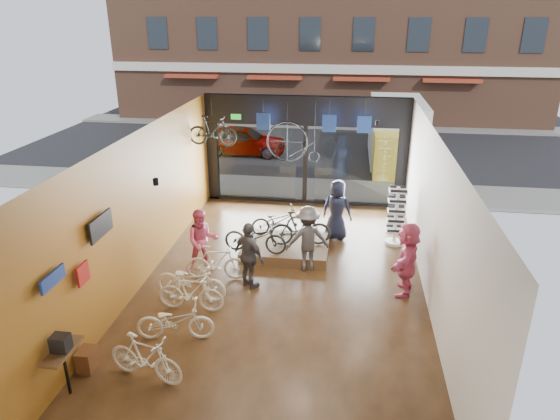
% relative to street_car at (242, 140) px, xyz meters
% --- Properties ---
extents(ground_plane, '(7.00, 12.00, 0.04)m').
position_rel_street_car_xyz_m(ground_plane, '(3.55, -12.00, -0.72)').
color(ground_plane, black).
rests_on(ground_plane, ground).
extents(ceiling, '(7.00, 12.00, 0.04)m').
position_rel_street_car_xyz_m(ceiling, '(3.55, -12.00, 3.12)').
color(ceiling, black).
rests_on(ceiling, ground).
extents(wall_left, '(0.04, 12.00, 3.80)m').
position_rel_street_car_xyz_m(wall_left, '(0.03, -12.00, 1.20)').
color(wall_left, '#986022').
rests_on(wall_left, ground).
extents(wall_right, '(0.04, 12.00, 3.80)m').
position_rel_street_car_xyz_m(wall_right, '(7.07, -12.00, 1.20)').
color(wall_right, beige).
rests_on(wall_right, ground).
extents(wall_back, '(7.00, 0.04, 3.80)m').
position_rel_street_car_xyz_m(wall_back, '(3.55, -18.02, 1.20)').
color(wall_back, beige).
rests_on(wall_back, ground).
extents(storefront, '(7.00, 0.26, 3.80)m').
position_rel_street_car_xyz_m(storefront, '(3.55, -6.00, 1.20)').
color(storefront, black).
rests_on(storefront, ground).
extents(exit_sign, '(0.35, 0.06, 0.18)m').
position_rel_street_car_xyz_m(exit_sign, '(1.15, -6.12, 2.35)').
color(exit_sign, '#198C26').
rests_on(exit_sign, storefront).
extents(street_road, '(30.00, 18.00, 0.02)m').
position_rel_street_car_xyz_m(street_road, '(3.55, 3.00, -0.71)').
color(street_road, black).
rests_on(street_road, ground).
extents(sidewalk_near, '(30.00, 2.40, 0.12)m').
position_rel_street_car_xyz_m(sidewalk_near, '(3.55, -4.80, -0.64)').
color(sidewalk_near, slate).
rests_on(sidewalk_near, ground).
extents(sidewalk_far, '(30.00, 2.00, 0.12)m').
position_rel_street_car_xyz_m(sidewalk_far, '(3.55, 7.00, -0.64)').
color(sidewalk_far, slate).
rests_on(sidewalk_far, ground).
extents(opposite_building, '(26.00, 5.00, 14.00)m').
position_rel_street_car_xyz_m(opposite_building, '(3.55, 9.50, 6.30)').
color(opposite_building, brown).
rests_on(opposite_building, ground).
extents(street_car, '(4.10, 1.65, 1.40)m').
position_rel_street_car_xyz_m(street_car, '(0.00, 0.00, 0.00)').
color(street_car, gray).
rests_on(street_car, street_road).
extents(box_truck, '(2.31, 6.92, 2.73)m').
position_rel_street_car_xyz_m(box_truck, '(7.14, -1.00, 0.66)').
color(box_truck, silver).
rests_on(box_truck, street_road).
extents(floor_bike_1, '(1.63, 0.80, 0.94)m').
position_rel_street_car_xyz_m(floor_bike_1, '(1.51, -15.70, -0.23)').
color(floor_bike_1, beige).
rests_on(floor_bike_1, ground_plane).
extents(floor_bike_2, '(1.69, 0.81, 0.85)m').
position_rel_street_car_xyz_m(floor_bike_2, '(1.64, -14.43, -0.27)').
color(floor_bike_2, beige).
rests_on(floor_bike_2, ground_plane).
extents(floor_bike_3, '(1.56, 0.47, 0.93)m').
position_rel_street_car_xyz_m(floor_bike_3, '(1.63, -13.34, -0.23)').
color(floor_bike_3, beige).
rests_on(floor_bike_3, ground_plane).
extents(floor_bike_4, '(1.81, 0.79, 0.92)m').
position_rel_street_car_xyz_m(floor_bike_4, '(1.48, -12.82, -0.24)').
color(floor_bike_4, beige).
rests_on(floor_bike_4, ground_plane).
extents(floor_bike_5, '(1.62, 0.62, 0.95)m').
position_rel_street_car_xyz_m(floor_bike_5, '(1.84, -11.86, -0.22)').
color(floor_bike_5, beige).
rests_on(floor_bike_5, ground_plane).
extents(display_platform, '(2.40, 1.80, 0.30)m').
position_rel_street_car_xyz_m(display_platform, '(3.41, -10.16, -0.55)').
color(display_platform, '#4A371C').
rests_on(display_platform, ground_plane).
extents(display_bike_left, '(1.76, 0.73, 0.90)m').
position_rel_street_car_xyz_m(display_bike_left, '(2.66, -10.80, 0.05)').
color(display_bike_left, black).
rests_on(display_bike_left, display_platform).
extents(display_bike_mid, '(1.76, 0.78, 1.02)m').
position_rel_street_car_xyz_m(display_bike_mid, '(3.82, -10.19, 0.11)').
color(display_bike_mid, black).
rests_on(display_bike_mid, display_platform).
extents(display_bike_right, '(1.67, 1.00, 0.83)m').
position_rel_street_car_xyz_m(display_bike_right, '(3.10, -9.53, 0.02)').
color(display_bike_right, black).
rests_on(display_bike_right, display_platform).
extents(customer_1, '(1.02, 0.92, 1.73)m').
position_rel_street_car_xyz_m(customer_1, '(1.39, -11.47, 0.16)').
color(customer_1, '#CC4C72').
rests_on(customer_1, ground_plane).
extents(customer_2, '(1.06, 0.96, 1.73)m').
position_rel_street_car_xyz_m(customer_2, '(2.76, -12.14, 0.17)').
color(customer_2, '#3F3F44').
rests_on(customer_2, ground_plane).
extents(customer_3, '(1.28, 0.94, 1.78)m').
position_rel_street_car_xyz_m(customer_3, '(4.09, -11.00, 0.19)').
color(customer_3, '#3F3F44').
rests_on(customer_3, ground_plane).
extents(customer_4, '(1.02, 0.79, 1.84)m').
position_rel_street_car_xyz_m(customer_4, '(4.79, -8.95, 0.22)').
color(customer_4, '#161C33').
rests_on(customer_4, ground_plane).
extents(customer_5, '(0.91, 1.79, 1.85)m').
position_rel_street_car_xyz_m(customer_5, '(6.55, -11.86, 0.22)').
color(customer_5, '#CC4C72').
rests_on(customer_5, ground_plane).
extents(sunglasses_rack, '(0.61, 0.54, 1.77)m').
position_rel_street_car_xyz_m(sunglasses_rack, '(6.50, -9.09, 0.19)').
color(sunglasses_rack, white).
rests_on(sunglasses_rack, ground_plane).
extents(wall_merch, '(0.40, 2.40, 2.60)m').
position_rel_street_car_xyz_m(wall_merch, '(0.17, -15.50, 0.60)').
color(wall_merch, navy).
rests_on(wall_merch, wall_left).
extents(penny_farthing, '(1.65, 0.06, 1.32)m').
position_rel_street_car_xyz_m(penny_farthing, '(3.36, -7.38, 1.80)').
color(penny_farthing, black).
rests_on(penny_farthing, ceiling).
extents(hung_bike, '(1.61, 0.54, 0.95)m').
position_rel_street_car_xyz_m(hung_bike, '(0.77, -7.80, 2.23)').
color(hung_bike, black).
rests_on(hung_bike, ceiling).
extents(jersey_left, '(0.45, 0.03, 0.55)m').
position_rel_street_car_xyz_m(jersey_left, '(2.22, -6.80, 2.35)').
color(jersey_left, '#1E3F99').
rests_on(jersey_left, ceiling).
extents(jersey_mid, '(0.45, 0.03, 0.55)m').
position_rel_street_car_xyz_m(jersey_mid, '(4.38, -6.80, 2.35)').
color(jersey_mid, '#1E3F99').
rests_on(jersey_mid, ceiling).
extents(jersey_right, '(0.45, 0.03, 0.55)m').
position_rel_street_car_xyz_m(jersey_right, '(5.49, -6.80, 2.35)').
color(jersey_right, '#1E3F99').
rests_on(jersey_right, ceiling).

